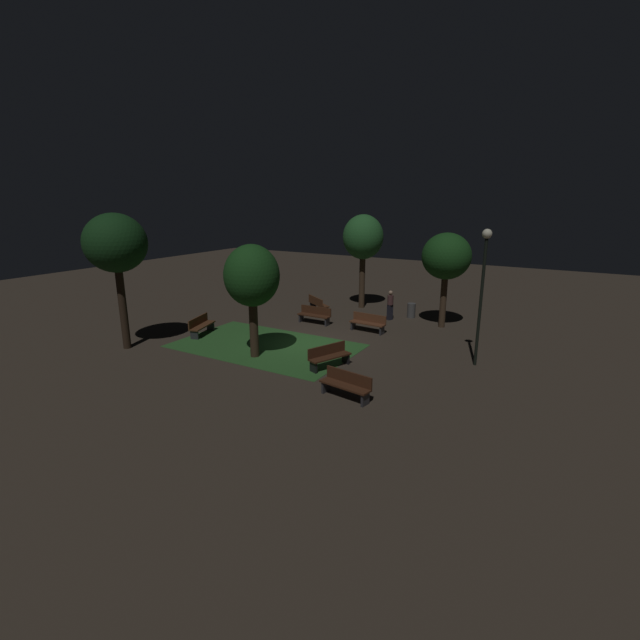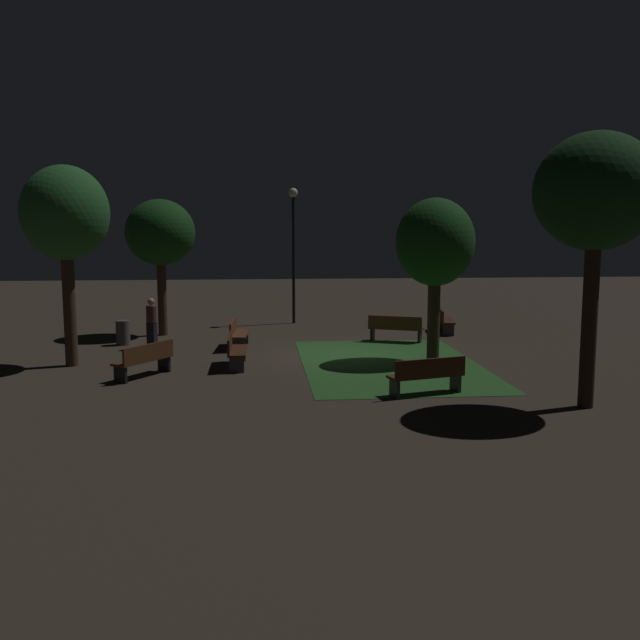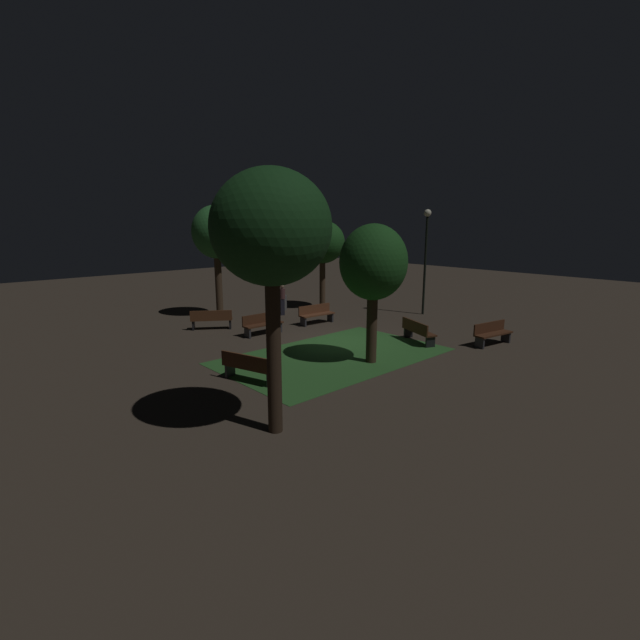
% 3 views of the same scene
% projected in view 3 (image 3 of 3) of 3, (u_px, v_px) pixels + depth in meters
% --- Properties ---
extents(ground_plane, '(60.00, 60.00, 0.00)m').
position_uv_depth(ground_plane, '(339.00, 342.00, 17.93)').
color(ground_plane, '#3D3328').
extents(grass_lawn, '(7.99, 4.90, 0.01)m').
position_uv_depth(grass_lawn, '(334.00, 356.00, 16.05)').
color(grass_lawn, '#2D6028').
rests_on(grass_lawn, ground).
extents(bench_near_trees, '(1.83, 0.61, 0.88)m').
position_uv_depth(bench_near_trees, '(316.00, 314.00, 21.06)').
color(bench_near_trees, brown).
rests_on(bench_near_trees, ground).
extents(bench_by_lamp, '(1.80, 0.50, 0.88)m').
position_uv_depth(bench_by_lamp, '(262.00, 323.00, 19.04)').
color(bench_by_lamp, '#422314').
rests_on(bench_by_lamp, ground).
extents(bench_path_side, '(0.97, 1.86, 0.88)m').
position_uv_depth(bench_path_side, '(248.00, 366.00, 13.38)').
color(bench_path_side, '#512D19').
rests_on(bench_path_side, ground).
extents(bench_front_right, '(1.76, 1.41, 0.88)m').
position_uv_depth(bench_front_right, '(212.00, 319.00, 19.91)').
color(bench_front_right, '#512D19').
rests_on(bench_front_right, ground).
extents(bench_corner, '(1.13, 1.85, 0.88)m').
position_uv_depth(bench_corner, '(417.00, 331.00, 17.77)').
color(bench_corner, '#422314').
rests_on(bench_corner, ground).
extents(bench_front_left, '(1.85, 0.77, 0.88)m').
position_uv_depth(bench_front_left, '(492.00, 333.00, 17.44)').
color(bench_front_left, '#422314').
rests_on(bench_front_left, ground).
extents(tree_left_canopy, '(2.55, 2.55, 5.80)m').
position_uv_depth(tree_left_canopy, '(271.00, 231.00, 9.37)').
color(tree_left_canopy, '#2D2116').
rests_on(tree_left_canopy, ground).
extents(tree_lawn_side, '(2.35, 2.35, 5.48)m').
position_uv_depth(tree_lawn_side, '(216.00, 233.00, 21.90)').
color(tree_lawn_side, '#423021').
rests_on(tree_lawn_side, ground).
extents(tree_back_left, '(2.40, 2.40, 4.76)m').
position_uv_depth(tree_back_left, '(322.00, 243.00, 24.25)').
color(tree_back_left, '#423021').
rests_on(tree_back_left, ground).
extents(tree_tall_center, '(2.23, 2.23, 4.64)m').
position_uv_depth(tree_tall_center, '(373.00, 264.00, 14.67)').
color(tree_tall_center, '#38281C').
rests_on(tree_tall_center, ground).
extents(lamp_post_near_wall, '(0.36, 0.36, 5.29)m').
position_uv_depth(lamp_post_near_wall, '(426.00, 245.00, 22.58)').
color(lamp_post_near_wall, black).
rests_on(lamp_post_near_wall, ground).
extents(trash_bin, '(0.45, 0.45, 0.80)m').
position_uv_depth(trash_bin, '(283.00, 303.00, 24.36)').
color(trash_bin, '#4C4C4C').
rests_on(trash_bin, ground).
extents(pedestrian, '(0.32, 0.34, 1.61)m').
position_uv_depth(pedestrian, '(282.00, 299.00, 22.96)').
color(pedestrian, black).
rests_on(pedestrian, ground).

